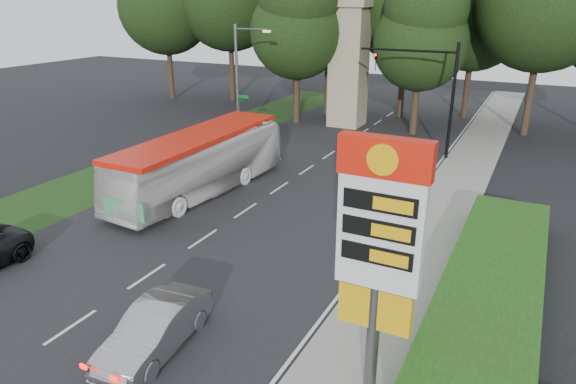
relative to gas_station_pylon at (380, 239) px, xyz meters
The scene contains 13 objects.
ground 10.41m from the gas_station_pylon, 167.77° to the right, with size 120.00×120.00×0.00m, color black.
road_surface 14.30m from the gas_station_pylon, 132.60° to the left, with size 14.00×80.00×0.02m, color black.
sidewalk_right 10.95m from the gas_station_pylon, 94.00° to the left, with size 3.00×80.00×0.12m, color gray.
grass_verge_left 25.01m from the gas_station_pylon, 139.44° to the left, with size 5.00×50.00×0.02m, color #193814.
hedge 7.49m from the gas_station_pylon, 69.05° to the left, with size 3.00×14.00×1.20m, color #1F4713.
gas_station_pylon is the anchor object (origin of this frame).
traffic_signal_mast 22.29m from the gas_station_pylon, 99.09° to the left, with size 6.10×0.35×7.20m.
streetlight_signs 25.74m from the gas_station_pylon, 128.96° to the left, with size 2.75×0.98×8.00m.
monument 30.17m from the gas_station_pylon, 111.80° to the left, with size 3.00×3.00×10.05m.
tree_monument_left 31.28m from the gas_station_pylon, 119.37° to the left, with size 7.28×7.28×14.30m.
tree_monument_right 28.32m from the gas_station_pylon, 101.71° to the left, with size 6.72×6.72×13.20m.
transit_bus 16.36m from the gas_station_pylon, 141.20° to the left, with size 2.67×11.39×3.17m, color silver.
sedan_silver 7.24m from the gas_station_pylon, 169.84° to the right, with size 1.47×4.23×1.39m, color #9A9BA1.
Camera 1 is at (12.11, -8.45, 9.63)m, focal length 32.00 mm.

